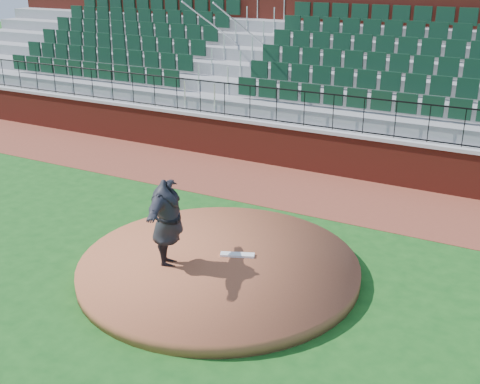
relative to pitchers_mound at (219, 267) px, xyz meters
name	(u,v)px	position (x,y,z in m)	size (l,w,h in m)	color
ground	(203,279)	(-0.13, -0.37, -0.12)	(90.00, 90.00, 0.00)	#164D17
warning_track	(309,190)	(-0.13, 5.03, -0.12)	(34.00, 3.20, 0.01)	brown
field_wall	(331,153)	(-0.13, 6.63, 0.47)	(34.00, 0.35, 1.20)	maroon
wall_cap	(332,131)	(-0.13, 6.63, 1.12)	(34.00, 0.45, 0.10)	#B7B7B7
wall_railing	(333,112)	(-0.13, 6.63, 1.67)	(34.00, 0.05, 1.00)	black
seating_stands	(364,78)	(-0.13, 9.36, 2.18)	(34.00, 5.10, 4.60)	gray
concourse_wall	(389,52)	(-0.13, 12.16, 2.62)	(34.00, 0.50, 5.50)	maroon
pitchers_mound	(219,267)	(0.00, 0.00, 0.00)	(5.51, 5.51, 0.25)	brown
pitching_rubber	(237,255)	(0.21, 0.38, 0.15)	(0.68, 0.17, 0.05)	white
pitcher	(167,223)	(-0.80, -0.54, 1.00)	(2.15, 0.59, 1.75)	black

